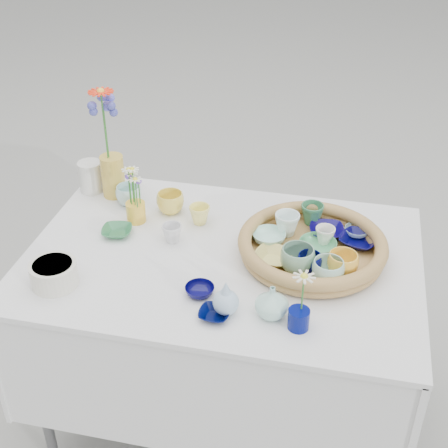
% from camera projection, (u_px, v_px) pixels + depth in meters
% --- Properties ---
extents(ground, '(80.00, 80.00, 0.00)m').
position_uv_depth(ground, '(223.00, 414.00, 2.42)').
color(ground, '#98988E').
extents(display_table, '(1.26, 0.86, 0.77)m').
position_uv_depth(display_table, '(223.00, 414.00, 2.42)').
color(display_table, silver).
rests_on(display_table, ground).
extents(wicker_tray, '(0.47, 0.47, 0.08)m').
position_uv_depth(wicker_tray, '(312.00, 247.00, 1.98)').
color(wicker_tray, brown).
rests_on(wicker_tray, display_table).
extents(tray_ceramic_0, '(0.13, 0.13, 0.03)m').
position_uv_depth(tray_ceramic_0, '(327.00, 231.00, 2.06)').
color(tray_ceramic_0, '#0A0449').
rests_on(tray_ceramic_0, wicker_tray).
extents(tray_ceramic_1, '(0.15, 0.15, 0.03)m').
position_uv_depth(tray_ceramic_1, '(359.00, 241.00, 2.02)').
color(tray_ceramic_1, '#04043A').
rests_on(tray_ceramic_1, wicker_tray).
extents(tray_ceramic_2, '(0.12, 0.12, 0.07)m').
position_uv_depth(tray_ceramic_2, '(343.00, 264.00, 1.87)').
color(tray_ceramic_2, yellow).
rests_on(tray_ceramic_2, wicker_tray).
extents(tray_ceramic_3, '(0.15, 0.15, 0.04)m').
position_uv_depth(tray_ceramic_3, '(318.00, 247.00, 1.98)').
color(tray_ceramic_3, '#56A772').
rests_on(tray_ceramic_3, wicker_tray).
extents(tray_ceramic_4, '(0.13, 0.13, 0.08)m').
position_uv_depth(tray_ceramic_4, '(297.00, 260.00, 1.88)').
color(tray_ceramic_4, gray).
rests_on(tray_ceramic_4, wicker_tray).
extents(tray_ceramic_5, '(0.14, 0.14, 0.03)m').
position_uv_depth(tray_ceramic_5, '(269.00, 237.00, 2.03)').
color(tray_ceramic_5, '#B2E8D6').
rests_on(tray_ceramic_5, wicker_tray).
extents(tray_ceramic_6, '(0.11, 0.11, 0.08)m').
position_uv_depth(tray_ceramic_6, '(287.00, 224.00, 2.05)').
color(tray_ceramic_6, white).
rests_on(tray_ceramic_6, wicker_tray).
extents(tray_ceramic_7, '(0.08, 0.08, 0.06)m').
position_uv_depth(tray_ceramic_7, '(325.00, 236.00, 2.01)').
color(tray_ceramic_7, white).
rests_on(tray_ceramic_7, wicker_tray).
extents(tray_ceramic_8, '(0.08, 0.08, 0.03)m').
position_uv_depth(tray_ceramic_8, '(357.00, 232.00, 2.06)').
color(tray_ceramic_8, '#A1CFED').
rests_on(tray_ceramic_8, wicker_tray).
extents(tray_ceramic_9, '(0.09, 0.09, 0.06)m').
position_uv_depth(tray_ceramic_9, '(309.00, 263.00, 1.89)').
color(tray_ceramic_9, '#060953').
rests_on(tray_ceramic_9, wicker_tray).
extents(tray_ceramic_10, '(0.14, 0.14, 0.03)m').
position_uv_depth(tray_ceramic_10, '(273.00, 257.00, 1.94)').
color(tray_ceramic_10, '#D5C867').
rests_on(tray_ceramic_10, wicker_tray).
extents(tray_ceramic_11, '(0.13, 0.13, 0.08)m').
position_uv_depth(tray_ceramic_11, '(328.00, 272.00, 1.84)').
color(tray_ceramic_11, '#9DCCB9').
rests_on(tray_ceramic_11, wicker_tray).
extents(tray_ceramic_12, '(0.08, 0.08, 0.07)m').
position_uv_depth(tray_ceramic_12, '(312.00, 214.00, 2.11)').
color(tray_ceramic_12, '#307049').
rests_on(tray_ceramic_12, wicker_tray).
extents(loose_ceramic_0, '(0.12, 0.12, 0.08)m').
position_uv_depth(loose_ceramic_0, '(170.00, 203.00, 2.21)').
color(loose_ceramic_0, '#E4C94B').
rests_on(loose_ceramic_0, display_table).
extents(loose_ceramic_1, '(0.09, 0.09, 0.07)m').
position_uv_depth(loose_ceramic_1, '(200.00, 215.00, 2.15)').
color(loose_ceramic_1, '#FFF172').
rests_on(loose_ceramic_1, display_table).
extents(loose_ceramic_2, '(0.12, 0.12, 0.02)m').
position_uv_depth(loose_ceramic_2, '(117.00, 232.00, 2.10)').
color(loose_ceramic_2, '#2C6F41').
rests_on(loose_ceramic_2, display_table).
extents(loose_ceramic_3, '(0.07, 0.07, 0.06)m').
position_uv_depth(loose_ceramic_3, '(172.00, 233.00, 2.06)').
color(loose_ceramic_3, silver).
rests_on(loose_ceramic_3, display_table).
extents(loose_ceramic_4, '(0.09, 0.09, 0.03)m').
position_uv_depth(loose_ceramic_4, '(200.00, 291.00, 1.83)').
color(loose_ceramic_4, '#060440').
rests_on(loose_ceramic_4, display_table).
extents(loose_ceramic_5, '(0.09, 0.09, 0.07)m').
position_uv_depth(loose_ceramic_5, '(129.00, 195.00, 2.25)').
color(loose_ceramic_5, silver).
rests_on(loose_ceramic_5, display_table).
extents(loose_ceramic_6, '(0.09, 0.09, 0.02)m').
position_uv_depth(loose_ceramic_6, '(214.00, 314.00, 1.75)').
color(loose_ceramic_6, '#020835').
rests_on(loose_ceramic_6, display_table).
extents(fluted_bowl, '(0.17, 0.17, 0.07)m').
position_uv_depth(fluted_bowl, '(54.00, 274.00, 1.86)').
color(fluted_bowl, beige).
rests_on(fluted_bowl, display_table).
extents(bud_vase_paleblue, '(0.08, 0.08, 0.11)m').
position_uv_depth(bud_vase_paleblue, '(226.00, 297.00, 1.74)').
color(bud_vase_paleblue, '#99B6CD').
rests_on(bud_vase_paleblue, display_table).
extents(bud_vase_seafoam, '(0.12, 0.12, 0.10)m').
position_uv_depth(bud_vase_seafoam, '(272.00, 302.00, 1.73)').
color(bud_vase_seafoam, '#A5D8C6').
rests_on(bud_vase_seafoam, display_table).
extents(bud_vase_cobalt, '(0.07, 0.07, 0.06)m').
position_uv_depth(bud_vase_cobalt, '(299.00, 319.00, 1.70)').
color(bud_vase_cobalt, '#020B5C').
rests_on(bud_vase_cobalt, display_table).
extents(single_daisy, '(0.08, 0.08, 0.13)m').
position_uv_depth(single_daisy, '(303.00, 293.00, 1.66)').
color(single_daisy, beige).
rests_on(single_daisy, bud_vase_cobalt).
extents(tall_vase_yellow, '(0.10, 0.10, 0.16)m').
position_uv_depth(tall_vase_yellow, '(113.00, 176.00, 2.28)').
color(tall_vase_yellow, gold).
rests_on(tall_vase_yellow, display_table).
extents(gerbera, '(0.12, 0.12, 0.27)m').
position_uv_depth(gerbera, '(105.00, 126.00, 2.17)').
color(gerbera, '#FF2F11').
rests_on(gerbera, tall_vase_yellow).
extents(hydrangea, '(0.10, 0.10, 0.26)m').
position_uv_depth(hydrangea, '(106.00, 132.00, 2.19)').
color(hydrangea, '#4246A3').
rests_on(hydrangea, tall_vase_yellow).
extents(white_pitcher, '(0.14, 0.12, 0.12)m').
position_uv_depth(white_pitcher, '(91.00, 177.00, 2.32)').
color(white_pitcher, silver).
rests_on(white_pitcher, display_table).
extents(daisy_cup, '(0.09, 0.09, 0.07)m').
position_uv_depth(daisy_cup, '(136.00, 212.00, 2.16)').
color(daisy_cup, yellow).
rests_on(daisy_cup, display_table).
extents(daisy_posy, '(0.09, 0.09, 0.14)m').
position_uv_depth(daisy_posy, '(133.00, 186.00, 2.09)').
color(daisy_posy, white).
rests_on(daisy_posy, daisy_cup).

